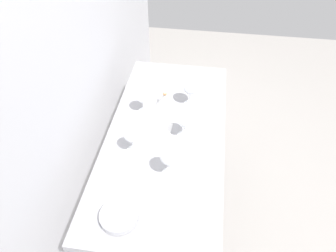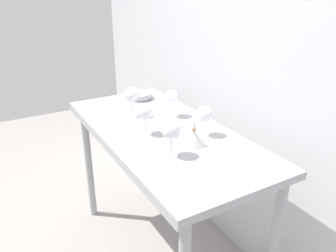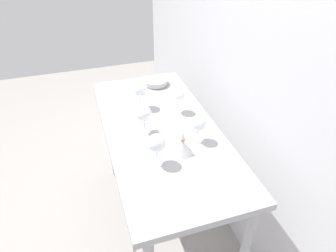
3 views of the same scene
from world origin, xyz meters
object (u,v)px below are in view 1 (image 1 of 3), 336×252
(tasting_sheet_lower, at_px, (153,86))
(tasting_bowl, at_px, (119,216))
(wine_glass_near_center, at_px, (185,119))
(wine_glass_near_right, at_px, (191,87))
(wine_glass_far_left, at_px, (132,135))
(decanter_funnel, at_px, (165,99))
(wine_glass_near_left, at_px, (169,157))
(wine_glass_far_right, at_px, (143,96))
(tasting_sheet_upper, at_px, (151,130))

(tasting_sheet_lower, relative_size, tasting_bowl, 1.41)
(wine_glass_near_center, bearing_deg, tasting_sheet_lower, 30.39)
(wine_glass_near_right, xyz_separation_m, wine_glass_far_left, (-0.43, 0.26, -0.01))
(wine_glass_far_left, distance_m, tasting_sheet_lower, 0.59)
(decanter_funnel, bearing_deg, tasting_sheet_lower, 29.80)
(wine_glass_near_center, height_order, wine_glass_far_left, wine_glass_near_center)
(wine_glass_near_left, relative_size, tasting_bowl, 1.05)
(tasting_sheet_lower, bearing_deg, wine_glass_far_left, 172.05)
(wine_glass_far_right, distance_m, tasting_bowl, 0.72)
(wine_glass_near_center, height_order, tasting_sheet_upper, wine_glass_near_center)
(wine_glass_far_right, relative_size, wine_glass_far_left, 0.98)
(wine_glass_near_left, bearing_deg, tasting_sheet_lower, 16.38)
(wine_glass_near_left, relative_size, tasting_sheet_lower, 0.74)
(wine_glass_near_left, xyz_separation_m, tasting_sheet_lower, (0.70, 0.20, -0.13))
(tasting_sheet_upper, xyz_separation_m, tasting_sheet_lower, (0.41, 0.06, 0.00))
(wine_glass_far_right, bearing_deg, decanter_funnel, -56.94)
(wine_glass_far_right, xyz_separation_m, tasting_sheet_upper, (-0.15, -0.07, -0.11))
(wine_glass_far_left, height_order, tasting_sheet_lower, wine_glass_far_left)
(wine_glass_near_center, distance_m, wine_glass_far_left, 0.29)
(tasting_bowl, distance_m, decanter_funnel, 0.79)
(tasting_sheet_upper, xyz_separation_m, decanter_funnel, (0.23, -0.04, 0.04))
(tasting_sheet_upper, bearing_deg, wine_glass_near_center, -90.69)
(decanter_funnel, bearing_deg, tasting_bowl, 174.19)
(wine_glass_near_right, relative_size, tasting_sheet_lower, 0.74)
(tasting_sheet_upper, bearing_deg, decanter_funnel, -7.15)
(wine_glass_far_left, height_order, decanter_funnel, wine_glass_far_left)
(wine_glass_far_right, bearing_deg, tasting_sheet_lower, -2.68)
(wine_glass_near_center, xyz_separation_m, wine_glass_far_left, (-0.15, 0.25, -0.00))
(tasting_sheet_lower, bearing_deg, tasting_sheet_upper, -179.02)
(tasting_sheet_upper, bearing_deg, wine_glass_far_right, 29.37)
(wine_glass_near_left, xyz_separation_m, tasting_bowl, (-0.27, 0.18, -0.10))
(wine_glass_far_left, xyz_separation_m, tasting_bowl, (-0.40, -0.03, -0.09))
(wine_glass_near_left, distance_m, tasting_sheet_lower, 0.74)
(tasting_sheet_upper, relative_size, tasting_sheet_lower, 0.92)
(wine_glass_near_left, bearing_deg, wine_glass_near_right, -5.11)
(wine_glass_far_right, xyz_separation_m, tasting_sheet_lower, (0.26, -0.01, -0.11))
(wine_glass_near_left, relative_size, wine_glass_near_center, 1.04)
(tasting_sheet_lower, bearing_deg, wine_glass_near_center, -157.18)
(wine_glass_near_right, bearing_deg, tasting_bowl, 164.40)
(tasting_sheet_lower, height_order, tasting_bowl, tasting_bowl)
(wine_glass_near_right, bearing_deg, wine_glass_near_left, 174.89)
(wine_glass_far_right, relative_size, tasting_sheet_upper, 0.73)
(wine_glass_near_left, distance_m, tasting_sheet_upper, 0.34)
(wine_glass_far_left, bearing_deg, tasting_sheet_lower, -0.38)
(wine_glass_near_right, height_order, tasting_sheet_upper, wine_glass_near_right)
(wine_glass_far_left, height_order, tasting_bowl, wine_glass_far_left)
(wine_glass_near_right, bearing_deg, wine_glass_far_right, 112.45)
(wine_glass_far_right, height_order, wine_glass_near_right, wine_glass_near_right)
(tasting_bowl, bearing_deg, decanter_funnel, -5.81)
(wine_glass_near_center, bearing_deg, wine_glass_far_left, 120.88)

